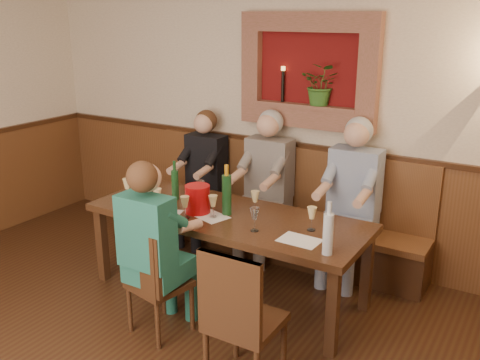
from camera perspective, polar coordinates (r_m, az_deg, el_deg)
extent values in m
cube|color=beige|center=(5.30, 5.29, 6.84)|extent=(6.00, 0.04, 2.80)
cube|color=brown|center=(5.51, 4.96, -1.92)|extent=(6.00, 0.04, 1.10)
cube|color=#381E0F|center=(5.34, 5.12, 3.91)|extent=(6.02, 0.06, 0.05)
cube|color=#620E0E|center=(5.14, 7.40, 11.51)|extent=(1.00, 0.02, 0.70)
cube|color=#95594C|center=(5.08, 7.38, 16.41)|extent=(1.36, 0.12, 0.18)
cube|color=#95594C|center=(5.17, 7.00, 6.61)|extent=(1.36, 0.12, 0.18)
cube|color=#95594C|center=(5.37, 1.32, 11.89)|extent=(0.18, 0.12, 0.70)
cube|color=#95594C|center=(4.89, 13.60, 10.87)|extent=(0.18, 0.12, 0.70)
cube|color=#95594C|center=(5.15, 7.05, 7.81)|extent=(1.00, 0.14, 0.04)
imported|color=#306322|center=(5.06, 8.71, 10.04)|extent=(0.35, 0.30, 0.39)
cylinder|color=black|center=(5.23, 4.59, 9.92)|extent=(0.03, 0.03, 0.30)
cylinder|color=#FFBF59|center=(5.21, 4.63, 11.78)|extent=(0.04, 0.04, 0.04)
cube|color=black|center=(4.52, -1.42, -3.96)|extent=(2.40, 0.90, 0.06)
cube|color=black|center=(5.07, -14.50, -6.68)|extent=(0.08, 0.08, 0.69)
cube|color=black|center=(3.94, 9.84, -13.80)|extent=(0.08, 0.08, 0.69)
cube|color=black|center=(5.56, -9.09, -4.12)|extent=(0.08, 0.08, 0.69)
cube|color=black|center=(4.55, 13.36, -9.47)|extent=(0.08, 0.08, 0.69)
cube|color=#381E0F|center=(5.45, 3.82, -6.05)|extent=(3.00, 0.40, 0.40)
cube|color=brown|center=(5.37, 3.87, -3.90)|extent=(3.00, 0.45, 0.06)
cube|color=brown|center=(5.41, 4.88, 0.29)|extent=(3.00, 0.06, 0.66)
cube|color=black|center=(4.28, -8.43, -13.42)|extent=(0.44, 0.44, 0.38)
cube|color=black|center=(4.18, -8.56, -10.93)|extent=(0.46, 0.46, 0.05)
cube|color=black|center=(3.96, -10.75, -8.48)|extent=(0.39, 0.11, 0.47)
cube|color=black|center=(3.73, 0.60, -17.96)|extent=(0.42, 0.42, 0.42)
cube|color=black|center=(3.60, 0.62, -14.90)|extent=(0.44, 0.44, 0.05)
cube|color=black|center=(3.30, -1.14, -12.27)|extent=(0.44, 0.05, 0.52)
cube|color=black|center=(5.74, -4.43, -4.56)|extent=(0.41, 0.43, 0.45)
cube|color=black|center=(5.66, -3.59, 2.14)|extent=(0.41, 0.22, 0.54)
sphere|color=#D8A384|center=(5.53, -3.91, 6.04)|extent=(0.21, 0.21, 0.21)
sphere|color=#4C2D19|center=(5.57, -3.62, 6.33)|extent=(0.23, 0.23, 0.23)
cube|color=#5E5956|center=(5.35, 2.12, -6.18)|extent=(0.45, 0.47, 0.45)
cube|color=#5E5956|center=(5.27, 3.16, 1.35)|extent=(0.45, 0.23, 0.58)
sphere|color=#D8A384|center=(5.13, 3.02, 5.85)|extent=(0.22, 0.22, 0.22)
sphere|color=#B2B2B2|center=(5.17, 3.30, 6.18)|extent=(0.24, 0.24, 0.24)
cube|color=navy|center=(5.02, 10.97, -8.18)|extent=(0.45, 0.47, 0.45)
cube|color=navy|center=(4.93, 12.19, -0.06)|extent=(0.45, 0.24, 0.59)
sphere|color=#D8A384|center=(4.78, 12.35, 4.80)|extent=(0.23, 0.23, 0.23)
sphere|color=#B2B2B2|center=(4.83, 12.58, 5.16)|extent=(0.25, 0.25, 0.25)
cube|color=#174B52|center=(4.29, -8.03, -12.71)|extent=(0.41, 0.43, 0.45)
cube|color=#174B52|center=(3.89, -9.96, -5.44)|extent=(0.41, 0.21, 0.53)
sphere|color=#D8A384|center=(3.79, -9.89, 0.24)|extent=(0.20, 0.20, 0.20)
sphere|color=#4C2D19|center=(3.75, -10.39, 0.34)|extent=(0.22, 0.22, 0.22)
cylinder|color=red|center=(4.51, -4.55, -2.04)|extent=(0.25, 0.25, 0.24)
cylinder|color=#19471E|center=(4.44, -1.43, -1.62)|extent=(0.08, 0.08, 0.34)
cylinder|color=orange|center=(4.37, -1.45, 1.06)|extent=(0.03, 0.03, 0.09)
cylinder|color=#19471E|center=(4.85, -6.94, -0.52)|extent=(0.08, 0.08, 0.27)
cylinder|color=#19471E|center=(4.80, -7.02, 1.52)|extent=(0.03, 0.03, 0.09)
cylinder|color=silver|center=(3.78, 9.37, -5.73)|extent=(0.08, 0.08, 0.30)
cylinder|color=silver|center=(3.70, 9.52, -2.96)|extent=(0.03, 0.03, 0.09)
cube|color=white|center=(4.88, -9.60, -2.18)|extent=(0.34, 0.29, 0.00)
cube|color=white|center=(4.46, -3.19, -3.86)|extent=(0.35, 0.29, 0.00)
cube|color=white|center=(4.02, 6.38, -6.41)|extent=(0.31, 0.23, 0.00)
cube|color=white|center=(4.56, -8.21, -3.52)|extent=(0.35, 0.29, 0.00)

